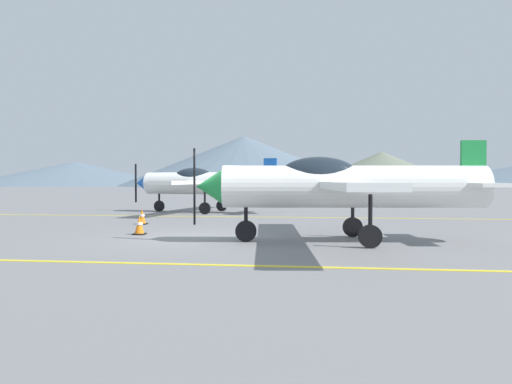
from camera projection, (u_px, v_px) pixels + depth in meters
The scene contains 10 objects.
ground_plane at pixel (195, 239), 13.63m from camera, with size 400.00×400.00×0.00m, color slate.
apron_line_near at pixel (145, 263), 9.57m from camera, with size 80.00×0.16×0.01m, color yellow.
apron_line_far at pixel (238, 217), 21.55m from camera, with size 80.00×0.16×0.01m, color yellow.
airplane_near at pixel (342, 185), 12.85m from camera, with size 8.09×9.30×2.78m.
airplane_mid at pixel (204, 182), 24.47m from camera, with size 8.12×9.29×2.78m.
traffic_cone_front at pixel (142, 217), 17.99m from camera, with size 0.36×0.36×0.59m.
traffic_cone_side at pixel (139, 225), 14.63m from camera, with size 0.36×0.36×0.59m.
hill_left at pixel (75, 173), 144.26m from camera, with size 63.36×63.36×7.20m, color slate.
hill_centerleft at pixel (244, 161), 130.82m from camera, with size 68.47×68.47×13.81m, color slate.
hill_centerright at pixel (382, 168), 152.60m from camera, with size 50.36×50.36×10.80m, color slate.
Camera 1 is at (3.39, -13.28, 1.71)m, focal length 33.04 mm.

